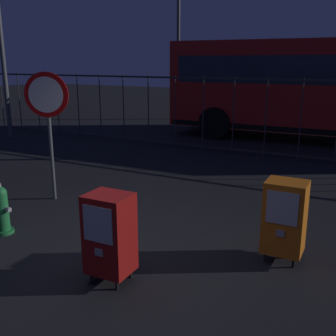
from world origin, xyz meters
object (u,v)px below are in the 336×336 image
object	(u,v)px
fire_hydrant	(2,210)
newspaper_box_primary	(285,217)
street_light_near_left	(179,4)
newspaper_box_secondary	(110,234)
stop_sign	(48,110)

from	to	relation	value
fire_hydrant	newspaper_box_primary	distance (m)	3.88
street_light_near_left	fire_hydrant	bearing A→B (deg)	-76.35
newspaper_box_secondary	street_light_near_left	xyz separation A→B (m)	(-4.97, 12.09, 4.00)
fire_hydrant	newspaper_box_secondary	bearing A→B (deg)	-9.88
newspaper_box_secondary	stop_sign	size ratio (longest dim) A/B	0.46
fire_hydrant	stop_sign	size ratio (longest dim) A/B	0.33
stop_sign	street_light_near_left	distance (m)	10.95
fire_hydrant	street_light_near_left	size ratio (longest dim) A/B	0.09
fire_hydrant	street_light_near_left	xyz separation A→B (m)	(-2.85, 11.72, 4.22)
newspaper_box_primary	street_light_near_left	distance (m)	13.20
fire_hydrant	street_light_near_left	bearing A→B (deg)	103.65
newspaper_box_primary	stop_sign	size ratio (longest dim) A/B	0.46
newspaper_box_secondary	stop_sign	world-z (taller)	stop_sign
stop_sign	street_light_near_left	size ratio (longest dim) A/B	0.28
fire_hydrant	stop_sign	xyz separation A→B (m)	(-0.38, 1.47, 1.25)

